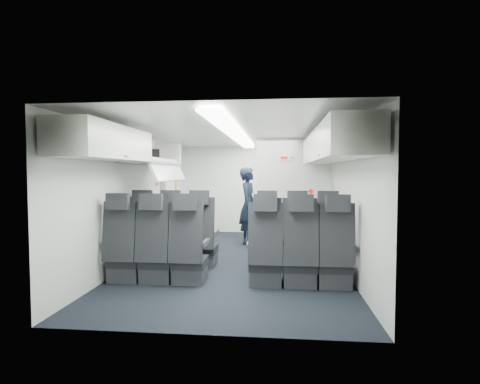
% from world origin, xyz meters
% --- Properties ---
extents(cabin_shell, '(3.41, 6.01, 2.16)m').
position_xyz_m(cabin_shell, '(0.00, 0.00, 1.12)').
color(cabin_shell, black).
rests_on(cabin_shell, ground).
extents(seat_row_front, '(3.33, 0.56, 1.24)m').
position_xyz_m(seat_row_front, '(-0.00, -0.53, 0.40)').
color(seat_row_front, black).
rests_on(seat_row_front, cabin_shell).
extents(seat_row_mid, '(3.33, 0.56, 1.24)m').
position_xyz_m(seat_row_mid, '(-0.00, -1.43, 0.40)').
color(seat_row_mid, black).
rests_on(seat_row_mid, cabin_shell).
extents(overhead_bin_left_rear, '(0.53, 1.80, 0.40)m').
position_xyz_m(overhead_bin_left_rear, '(-1.40, -2.00, 1.86)').
color(overhead_bin_left_rear, white).
rests_on(overhead_bin_left_rear, cabin_shell).
extents(overhead_bin_left_front_open, '(0.64, 1.70, 0.72)m').
position_xyz_m(overhead_bin_left_front_open, '(-1.44, -0.25, 1.74)').
color(overhead_bin_left_front_open, '#9E9E93').
rests_on(overhead_bin_left_front_open, cabin_shell).
extents(overhead_bin_right_rear, '(0.53, 1.80, 0.40)m').
position_xyz_m(overhead_bin_right_rear, '(1.40, -2.00, 1.86)').
color(overhead_bin_right_rear, white).
rests_on(overhead_bin_right_rear, cabin_shell).
extents(overhead_bin_right_front, '(0.53, 1.70, 0.40)m').
position_xyz_m(overhead_bin_right_front, '(1.40, -0.25, 1.86)').
color(overhead_bin_right_front, white).
rests_on(overhead_bin_right_front, cabin_shell).
extents(bulkhead_partition, '(1.40, 0.15, 2.13)m').
position_xyz_m(bulkhead_partition, '(0.98, 0.80, 1.08)').
color(bulkhead_partition, silver).
rests_on(bulkhead_partition, cabin_shell).
extents(galley_unit, '(0.85, 0.52, 1.90)m').
position_xyz_m(galley_unit, '(0.95, 2.72, 0.95)').
color(galley_unit, '#939399').
rests_on(galley_unit, cabin_shell).
extents(boarding_door, '(0.12, 1.27, 1.86)m').
position_xyz_m(boarding_door, '(-1.64, 1.55, 0.95)').
color(boarding_door, silver).
rests_on(boarding_door, cabin_shell).
extents(flight_attendant, '(0.46, 0.64, 1.62)m').
position_xyz_m(flight_attendant, '(0.08, 1.50, 0.81)').
color(flight_attendant, black).
rests_on(flight_attendant, ground).
extents(carry_on_bag, '(0.42, 0.34, 0.22)m').
position_xyz_m(carry_on_bag, '(-1.45, -0.33, 1.78)').
color(carry_on_bag, black).
rests_on(carry_on_bag, overhead_bin_left_front_open).
extents(papers, '(0.22, 0.08, 0.15)m').
position_xyz_m(papers, '(0.27, 1.45, 1.03)').
color(papers, white).
rests_on(papers, flight_attendant).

